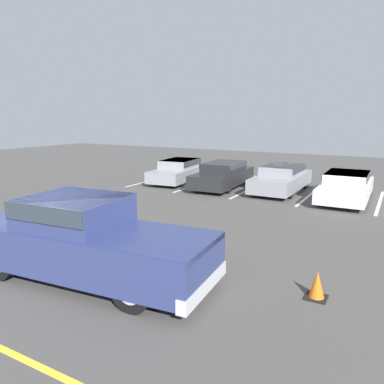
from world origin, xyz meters
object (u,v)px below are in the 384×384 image
at_px(parked_sedan_c, 282,178).
at_px(wheel_stop_curb, 257,177).
at_px(parked_sedan_a, 179,170).
at_px(parked_sedan_d, 346,185).
at_px(pickup_truck, 87,239).
at_px(traffic_cone, 317,286).
at_px(parked_sedan_b, 223,174).

relative_size(parked_sedan_c, wheel_stop_curb, 2.46).
height_order(parked_sedan_a, parked_sedan_c, parked_sedan_c).
distance_m(parked_sedan_d, wheel_stop_curb, 6.18).
bearing_deg(pickup_truck, parked_sedan_a, 107.05).
bearing_deg(traffic_cone, pickup_truck, -161.94).
relative_size(parked_sedan_a, parked_sedan_c, 1.01).
height_order(parked_sedan_d, traffic_cone, parked_sedan_d).
bearing_deg(parked_sedan_d, pickup_truck, -19.73).
height_order(pickup_truck, wheel_stop_curb, pickup_truck).
height_order(parked_sedan_c, traffic_cone, parked_sedan_c).
height_order(parked_sedan_b, traffic_cone, parked_sedan_b).
relative_size(parked_sedan_d, traffic_cone, 8.47).
xyz_separation_m(parked_sedan_a, traffic_cone, (9.24, -10.07, -0.38)).
xyz_separation_m(pickup_truck, traffic_cone, (4.57, 1.49, -0.64)).
height_order(parked_sedan_a, traffic_cone, parked_sedan_a).
xyz_separation_m(pickup_truck, parked_sedan_c, (0.93, 11.61, -0.24)).
bearing_deg(traffic_cone, parked_sedan_d, 94.31).
relative_size(pickup_truck, wheel_stop_curb, 3.14).
height_order(pickup_truck, parked_sedan_b, pickup_truck).
bearing_deg(parked_sedan_a, pickup_truck, 16.09).
height_order(parked_sedan_a, parked_sedan_b, parked_sedan_b).
distance_m(parked_sedan_b, parked_sedan_c, 2.89).
bearing_deg(pickup_truck, parked_sedan_c, 80.48).
distance_m(parked_sedan_c, traffic_cone, 10.77).
bearing_deg(pickup_truck, parked_sedan_d, 66.00).
bearing_deg(parked_sedan_d, wheel_stop_curb, -124.00).
bearing_deg(traffic_cone, parked_sedan_a, 132.55).
height_order(parked_sedan_d, wheel_stop_curb, parked_sedan_d).
bearing_deg(parked_sedan_c, traffic_cone, 20.26).
xyz_separation_m(parked_sedan_a, parked_sedan_c, (5.60, 0.05, 0.02)).
relative_size(parked_sedan_a, wheel_stop_curb, 2.48).
bearing_deg(parked_sedan_b, pickup_truck, 6.78).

